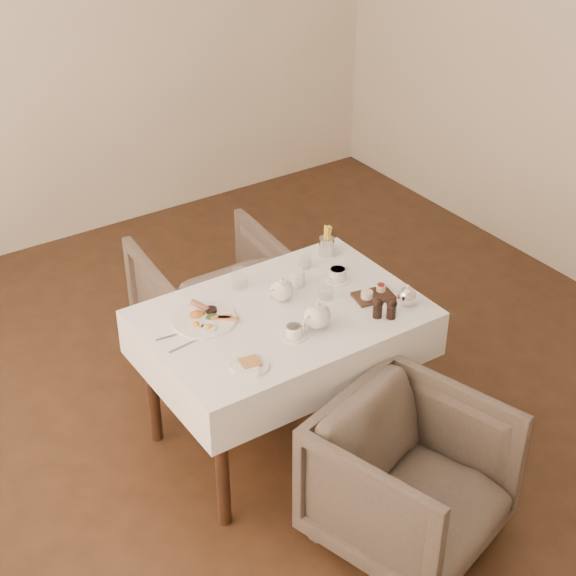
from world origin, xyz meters
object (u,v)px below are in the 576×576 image
(breakfast_plate, at_px, (204,319))
(teapot_centre, at_px, (281,289))
(armchair_near, at_px, (411,479))
(table, at_px, (282,333))
(armchair_far, at_px, (213,300))

(breakfast_plate, distance_m, teapot_centre, 0.40)
(teapot_centre, bearing_deg, armchair_near, -96.57)
(breakfast_plate, bearing_deg, teapot_centre, 1.42)
(teapot_centre, bearing_deg, table, -130.03)
(armchair_far, height_order, breakfast_plate, breakfast_plate)
(table, relative_size, teapot_centre, 8.24)
(armchair_near, distance_m, armchair_far, 1.68)
(table, bearing_deg, breakfast_plate, 157.30)
(armchair_far, distance_m, breakfast_plate, 0.91)
(breakfast_plate, height_order, teapot_centre, teapot_centre)
(table, bearing_deg, armchair_near, -83.83)
(armchair_near, height_order, breakfast_plate, breakfast_plate)
(armchair_near, relative_size, breakfast_plate, 2.46)
(table, distance_m, breakfast_plate, 0.39)
(table, relative_size, armchair_far, 1.67)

